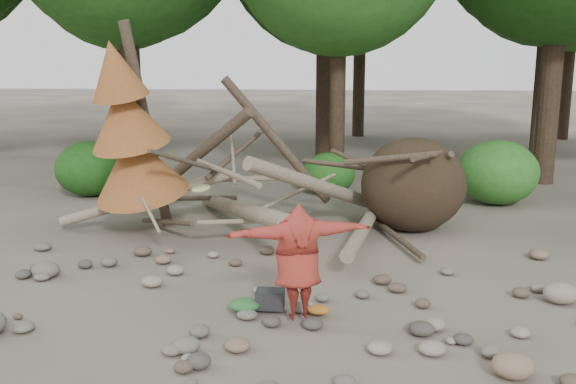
{
  "coord_description": "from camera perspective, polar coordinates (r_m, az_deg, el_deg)",
  "views": [
    {
      "loc": [
        0.93,
        -9.04,
        3.67
      ],
      "look_at": [
        0.16,
        1.5,
        1.4
      ],
      "focal_mm": 40.0,
      "sensor_mm": 36.0,
      "label": 1
    }
  ],
  "objects": [
    {
      "name": "bush_mid",
      "position": [
        17.13,
        3.67,
        1.63
      ],
      "size": [
        1.4,
        1.4,
        1.12
      ],
      "primitive_type": "ellipsoid",
      "color": "#26651D",
      "rests_on": "ground"
    },
    {
      "name": "boulder_mid_right",
      "position": [
        10.59,
        23.09,
        -8.28
      ],
      "size": [
        0.52,
        0.47,
        0.31
      ],
      "primitive_type": "ellipsoid",
      "color": "gray",
      "rests_on": "ground"
    },
    {
      "name": "cloth_green",
      "position": [
        9.42,
        -3.9,
        -10.26
      ],
      "size": [
        0.46,
        0.39,
        0.17
      ],
      "primitive_type": "ellipsoid",
      "color": "#27612B",
      "rests_on": "ground"
    },
    {
      "name": "deadfall_pile",
      "position": [
        13.6,
        8.68,
        0.45
      ],
      "size": [
        8.55,
        5.24,
        3.3
      ],
      "color": "#332619",
      "rests_on": "ground"
    },
    {
      "name": "bush_left",
      "position": [
        17.72,
        -17.19,
        1.99
      ],
      "size": [
        1.8,
        1.8,
        1.44
      ],
      "primitive_type": "ellipsoid",
      "color": "#1C5015",
      "rests_on": "ground"
    },
    {
      "name": "backpack",
      "position": [
        9.46,
        -1.6,
        -9.82
      ],
      "size": [
        0.41,
        0.28,
        0.27
      ],
      "primitive_type": "cube",
      "rotation": [
        0.0,
        0.0,
        -0.01
      ],
      "color": "black",
      "rests_on": "ground"
    },
    {
      "name": "ground",
      "position": [
        9.8,
        -1.6,
        -9.87
      ],
      "size": [
        120.0,
        120.0,
        0.0
      ],
      "primitive_type": "plane",
      "color": "#514C44",
      "rests_on": "ground"
    },
    {
      "name": "boulder_front_right",
      "position": [
        8.11,
        19.37,
        -14.34
      ],
      "size": [
        0.49,
        0.44,
        0.3
      ],
      "primitive_type": "ellipsoid",
      "color": "#846852",
      "rests_on": "ground"
    },
    {
      "name": "frisbee_thrower",
      "position": [
        8.83,
        0.88,
        -6.19
      ],
      "size": [
        2.5,
        1.1,
        1.86
      ],
      "color": "maroon",
      "rests_on": "ground"
    },
    {
      "name": "dead_conifer",
      "position": [
        13.15,
        -13.83,
        4.96
      ],
      "size": [
        2.06,
        2.16,
        4.35
      ],
      "color": "#4C3F30",
      "rests_on": "ground"
    },
    {
      "name": "boulder_mid_left",
      "position": [
        11.56,
        -20.73,
        -6.48
      ],
      "size": [
        0.46,
        0.42,
        0.28
      ],
      "primitive_type": "ellipsoid",
      "color": "#675F57",
      "rests_on": "ground"
    },
    {
      "name": "bush_right",
      "position": [
        16.8,
        18.13,
        1.68
      ],
      "size": [
        2.0,
        2.0,
        1.6
      ],
      "primitive_type": "ellipsoid",
      "color": "#317825",
      "rests_on": "ground"
    },
    {
      "name": "cloth_orange",
      "position": [
        9.32,
        2.72,
        -10.69
      ],
      "size": [
        0.32,
        0.26,
        0.11
      ],
      "primitive_type": "ellipsoid",
      "color": "#A7611C",
      "rests_on": "ground"
    }
  ]
}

